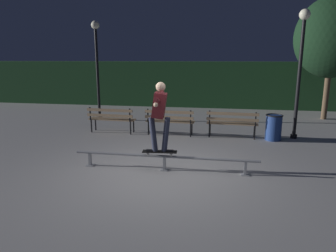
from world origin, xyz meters
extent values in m
plane|color=#ADAAA8|center=(0.00, 0.00, 0.00)|extent=(90.00, 90.00, 0.00)
cube|color=#234C28|center=(0.00, 9.75, 1.16)|extent=(24.00, 1.20, 2.31)
cylinder|color=gray|center=(0.00, 0.15, 0.32)|extent=(4.22, 0.06, 0.06)
cube|color=gray|center=(-1.79, 0.15, 0.15)|extent=(0.06, 0.06, 0.29)
cube|color=gray|center=(-1.79, 0.15, 0.01)|extent=(0.18, 0.18, 0.01)
cube|color=gray|center=(0.00, 0.15, 0.15)|extent=(0.06, 0.06, 0.29)
cube|color=gray|center=(0.00, 0.15, 0.01)|extent=(0.18, 0.18, 0.01)
cube|color=gray|center=(1.79, 0.15, 0.15)|extent=(0.06, 0.06, 0.29)
cube|color=gray|center=(1.79, 0.15, 0.01)|extent=(0.18, 0.18, 0.01)
cube|color=black|center=(-0.11, 0.15, 0.43)|extent=(0.79, 0.27, 0.02)
cube|color=black|center=(-0.11, 0.15, 0.44)|extent=(0.78, 0.26, 0.00)
cube|color=#9E9EA3|center=(0.16, 0.17, 0.41)|extent=(0.06, 0.17, 0.02)
cube|color=#9E9EA3|center=(-0.37, 0.13, 0.41)|extent=(0.06, 0.17, 0.02)
cylinder|color=beige|center=(0.16, 0.09, 0.38)|extent=(0.05, 0.03, 0.05)
cylinder|color=beige|center=(0.15, 0.25, 0.38)|extent=(0.05, 0.03, 0.05)
cylinder|color=beige|center=(-0.37, 0.05, 0.38)|extent=(0.05, 0.03, 0.05)
cylinder|color=beige|center=(-0.38, 0.21, 0.38)|extent=(0.05, 0.03, 0.05)
cube|color=black|center=(0.07, 0.17, 0.46)|extent=(0.27, 0.12, 0.03)
cube|color=black|center=(-0.29, 0.13, 0.46)|extent=(0.27, 0.12, 0.03)
cylinder|color=#282D42|center=(0.03, 0.16, 0.83)|extent=(0.21, 0.14, 0.79)
cylinder|color=#282D42|center=(-0.25, 0.14, 0.83)|extent=(0.21, 0.14, 0.79)
cube|color=maroon|center=(-0.11, 0.15, 1.49)|extent=(0.36, 0.39, 0.57)
cylinder|color=maroon|center=(-0.07, -0.23, 1.65)|extent=(0.14, 0.61, 0.21)
cylinder|color=maroon|center=(-0.14, 0.53, 1.65)|extent=(0.14, 0.61, 0.21)
sphere|color=beige|center=(-0.05, -0.51, 1.60)|extent=(0.09, 0.09, 0.09)
sphere|color=beige|center=(-0.17, 0.81, 1.60)|extent=(0.09, 0.09, 0.09)
sphere|color=beige|center=(-0.08, 0.15, 1.89)|extent=(0.21, 0.21, 0.21)
cube|color=black|center=(-1.69, 3.54, 0.22)|extent=(0.04, 0.04, 0.44)
cube|color=black|center=(-1.71, 3.22, 0.22)|extent=(0.04, 0.04, 0.44)
cube|color=black|center=(-1.71, 3.18, 0.66)|extent=(0.04, 0.04, 0.44)
cube|color=black|center=(-3.10, 3.61, 0.22)|extent=(0.04, 0.04, 0.44)
cube|color=black|center=(-3.11, 3.29, 0.22)|extent=(0.04, 0.04, 0.44)
cube|color=black|center=(-3.12, 3.25, 0.66)|extent=(0.04, 0.04, 0.44)
cube|color=#A38460|center=(-2.40, 3.55, 0.46)|extent=(1.60, 0.17, 0.04)
cube|color=#A38460|center=(-2.40, 3.41, 0.46)|extent=(1.60, 0.17, 0.04)
cube|color=#A38460|center=(-2.41, 3.27, 0.46)|extent=(1.60, 0.17, 0.04)
cube|color=#A38460|center=(-2.41, 3.20, 0.62)|extent=(1.60, 0.11, 0.09)
cube|color=#A38460|center=(-2.41, 3.20, 0.80)|extent=(1.60, 0.11, 0.09)
cube|color=black|center=(0.31, 3.54, 0.22)|extent=(0.04, 0.04, 0.44)
cube|color=black|center=(0.29, 3.22, 0.22)|extent=(0.04, 0.04, 0.44)
cube|color=black|center=(0.29, 3.18, 0.66)|extent=(0.04, 0.04, 0.44)
cube|color=black|center=(-1.10, 3.61, 0.22)|extent=(0.04, 0.04, 0.44)
cube|color=black|center=(-1.11, 3.29, 0.22)|extent=(0.04, 0.04, 0.44)
cube|color=black|center=(-1.11, 3.25, 0.66)|extent=(0.04, 0.04, 0.44)
cube|color=#A38460|center=(-0.39, 3.55, 0.46)|extent=(1.60, 0.17, 0.04)
cube|color=#A38460|center=(-0.40, 3.41, 0.46)|extent=(1.60, 0.17, 0.04)
cube|color=#A38460|center=(-0.41, 3.27, 0.46)|extent=(1.60, 0.17, 0.04)
cube|color=#A38460|center=(-0.41, 3.20, 0.62)|extent=(1.60, 0.11, 0.09)
cube|color=#A38460|center=(-0.41, 3.20, 0.80)|extent=(1.60, 0.11, 0.09)
cube|color=black|center=(2.31, 3.54, 0.22)|extent=(0.04, 0.04, 0.44)
cube|color=black|center=(2.30, 3.22, 0.22)|extent=(0.04, 0.04, 0.44)
cube|color=black|center=(2.30, 3.18, 0.66)|extent=(0.04, 0.04, 0.44)
cube|color=black|center=(0.91, 3.61, 0.22)|extent=(0.04, 0.04, 0.44)
cube|color=black|center=(0.89, 3.29, 0.22)|extent=(0.04, 0.04, 0.44)
cube|color=black|center=(0.89, 3.25, 0.66)|extent=(0.04, 0.04, 0.44)
cube|color=#A38460|center=(1.61, 3.55, 0.46)|extent=(1.60, 0.17, 0.04)
cube|color=#A38460|center=(1.60, 3.41, 0.46)|extent=(1.60, 0.17, 0.04)
cube|color=#A38460|center=(1.60, 3.27, 0.46)|extent=(1.60, 0.17, 0.04)
cube|color=#A38460|center=(1.59, 3.20, 0.62)|extent=(1.60, 0.11, 0.09)
cube|color=#A38460|center=(1.59, 3.20, 0.80)|extent=(1.60, 0.11, 0.09)
cylinder|color=brown|center=(5.49, 7.13, 1.03)|extent=(0.22, 0.22, 2.07)
ellipsoid|color=black|center=(5.49, 7.13, 3.30)|extent=(2.90, 2.90, 3.19)
cylinder|color=black|center=(3.55, 3.64, 1.80)|extent=(0.11, 0.11, 3.60)
sphere|color=#F2EACC|center=(3.55, 3.64, 3.74)|extent=(0.32, 0.32, 0.32)
cylinder|color=black|center=(3.55, 3.64, 0.06)|extent=(0.20, 0.20, 0.12)
cylinder|color=black|center=(-3.67, 5.39, 1.80)|extent=(0.11, 0.11, 3.60)
sphere|color=#F2EACC|center=(-3.67, 5.39, 3.74)|extent=(0.32, 0.32, 0.32)
cylinder|color=black|center=(-3.67, 5.39, 0.06)|extent=(0.20, 0.20, 0.12)
cylinder|color=navy|center=(2.86, 3.29, 0.39)|extent=(0.48, 0.48, 0.78)
torus|color=black|center=(2.86, 3.29, 0.78)|extent=(0.52, 0.52, 0.04)
camera|label=1|loc=(1.20, -6.34, 2.50)|focal=32.73mm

